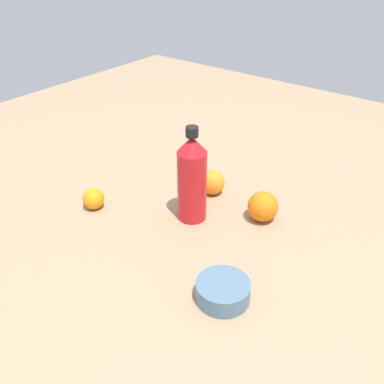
{
  "coord_description": "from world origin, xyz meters",
  "views": [
    {
      "loc": [
        0.78,
        0.61,
        0.69
      ],
      "look_at": [
        0.02,
        0.02,
        0.08
      ],
      "focal_mm": 40.3,
      "sensor_mm": 36.0,
      "label": 1
    }
  ],
  "objects_px": {
    "water_bottle": "(192,178)",
    "ceramic_bowl": "(223,291)",
    "orange_2": "(263,206)",
    "orange_0": "(93,199)"
  },
  "relations": [
    {
      "from": "water_bottle",
      "to": "ceramic_bowl",
      "type": "distance_m",
      "value": 0.33
    },
    {
      "from": "water_bottle",
      "to": "orange_2",
      "type": "bearing_deg",
      "value": -18.0
    },
    {
      "from": "water_bottle",
      "to": "ceramic_bowl",
      "type": "bearing_deg",
      "value": -92.5
    },
    {
      "from": "orange_0",
      "to": "ceramic_bowl",
      "type": "relative_size",
      "value": 0.51
    },
    {
      "from": "orange_0",
      "to": "orange_2",
      "type": "xyz_separation_m",
      "value": [
        -0.24,
        0.4,
        0.01
      ]
    },
    {
      "from": "ceramic_bowl",
      "to": "water_bottle",
      "type": "bearing_deg",
      "value": -129.95
    },
    {
      "from": "water_bottle",
      "to": "ceramic_bowl",
      "type": "height_order",
      "value": "water_bottle"
    },
    {
      "from": "orange_0",
      "to": "ceramic_bowl",
      "type": "distance_m",
      "value": 0.49
    },
    {
      "from": "orange_2",
      "to": "ceramic_bowl",
      "type": "distance_m",
      "value": 0.32
    },
    {
      "from": "orange_0",
      "to": "ceramic_bowl",
      "type": "bearing_deg",
      "value": 82.33
    },
    {
      "from": "orange_0",
      "to": "orange_2",
      "type": "bearing_deg",
      "value": 121.08
    },
    {
      "from": "orange_0",
      "to": "orange_2",
      "type": "height_order",
      "value": "orange_2"
    },
    {
      "from": "water_bottle",
      "to": "orange_0",
      "type": "xyz_separation_m",
      "value": [
        0.13,
        -0.25,
        -0.09
      ]
    },
    {
      "from": "water_bottle",
      "to": "orange_0",
      "type": "relative_size",
      "value": 4.43
    },
    {
      "from": "water_bottle",
      "to": "orange_2",
      "type": "distance_m",
      "value": 0.21
    }
  ]
}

